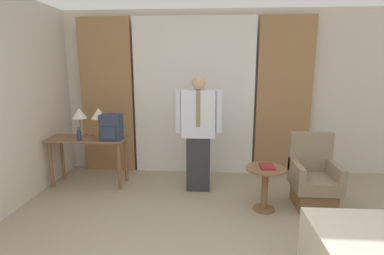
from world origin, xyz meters
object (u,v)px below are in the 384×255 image
(book, at_px, (267,166))
(person, at_px, (198,130))
(bottle_near_edge, at_px, (79,135))
(backpack, at_px, (111,127))
(table_lamp_left, at_px, (79,115))
(side_table, at_px, (265,181))
(desk, at_px, (88,146))
(armchair, at_px, (313,181))
(table_lamp_right, at_px, (99,116))

(book, bearing_deg, person, 146.83)
(bottle_near_edge, bearing_deg, backpack, 9.49)
(bottle_near_edge, bearing_deg, table_lamp_left, 109.75)
(backpack, relative_size, person, 0.23)
(bottle_near_edge, height_order, side_table, bottle_near_edge)
(bottle_near_edge, bearing_deg, book, -10.85)
(table_lamp_left, bearing_deg, bottle_near_edge, -70.25)
(person, height_order, side_table, person)
(table_lamp_left, xyz_separation_m, person, (1.83, -0.19, -0.16))
(desk, height_order, person, person)
(backpack, distance_m, person, 1.27)
(bottle_near_edge, xyz_separation_m, book, (2.61, -0.50, -0.24))
(armchair, bearing_deg, table_lamp_right, 169.03)
(bottle_near_edge, height_order, armchair, armchair)
(desk, bearing_deg, person, -3.22)
(bottle_near_edge, relative_size, side_table, 0.35)
(backpack, height_order, side_table, backpack)
(backpack, bearing_deg, side_table, -15.18)
(table_lamp_right, bearing_deg, armchair, -10.97)
(desk, height_order, table_lamp_left, table_lamp_left)
(table_lamp_left, xyz_separation_m, side_table, (2.69, -0.77, -0.68))
(desk, bearing_deg, side_table, -14.85)
(table_lamp_right, distance_m, book, 2.57)
(backpack, height_order, armchair, backpack)
(table_lamp_left, distance_m, backpack, 0.60)
(bottle_near_edge, height_order, person, person)
(bottle_near_edge, bearing_deg, side_table, -11.00)
(table_lamp_right, bearing_deg, bottle_near_edge, -127.07)
(backpack, height_order, person, person)
(side_table, bearing_deg, desk, 165.15)
(backpack, xyz_separation_m, person, (1.27, -0.00, -0.03))
(desk, height_order, backpack, backpack)
(table_lamp_right, xyz_separation_m, book, (2.41, -0.77, -0.48))
(table_lamp_left, relative_size, bottle_near_edge, 2.24)
(desk, xyz_separation_m, backpack, (0.40, -0.09, 0.31))
(armchair, height_order, side_table, armchair)
(desk, bearing_deg, book, -14.68)
(person, relative_size, side_table, 2.95)
(person, bearing_deg, bottle_near_edge, -177.50)
(bottle_near_edge, bearing_deg, table_lamp_right, 52.93)
(side_table, xyz_separation_m, book, (0.01, 0.00, 0.20))
(table_lamp_left, relative_size, table_lamp_right, 1.00)
(bottle_near_edge, relative_size, backpack, 0.52)
(desk, relative_size, book, 5.17)
(desk, distance_m, book, 2.64)
(table_lamp_left, relative_size, armchair, 0.47)
(desk, height_order, bottle_near_edge, bottle_near_edge)
(table_lamp_left, xyz_separation_m, armchair, (3.35, -0.59, -0.73))
(table_lamp_right, distance_m, person, 1.55)
(desk, bearing_deg, bottle_near_edge, -107.48)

